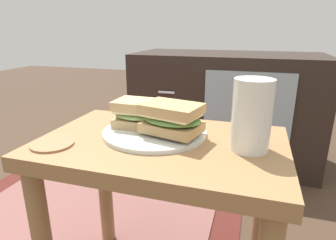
% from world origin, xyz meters
% --- Properties ---
extents(side_table, '(0.56, 0.36, 0.46)m').
position_xyz_m(side_table, '(0.00, 0.00, 0.37)').
color(side_table, olive).
rests_on(side_table, ground).
extents(tv_cabinet, '(0.96, 0.46, 0.58)m').
position_xyz_m(tv_cabinet, '(0.05, 0.95, 0.29)').
color(tv_cabinet, black).
rests_on(tv_cabinet, ground).
extents(area_rug, '(1.13, 0.81, 0.01)m').
position_xyz_m(area_rug, '(-0.38, 0.33, 0.00)').
color(area_rug, '#4C1E19').
rests_on(area_rug, ground).
extents(plate, '(0.25, 0.25, 0.01)m').
position_xyz_m(plate, '(-0.03, 0.03, 0.47)').
color(plate, silver).
rests_on(plate, side_table).
extents(sandwich_front, '(0.13, 0.09, 0.07)m').
position_xyz_m(sandwich_front, '(-0.08, 0.05, 0.50)').
color(sandwich_front, tan).
rests_on(sandwich_front, plate).
extents(sandwich_back, '(0.16, 0.13, 0.07)m').
position_xyz_m(sandwich_back, '(0.02, 0.02, 0.51)').
color(sandwich_back, tan).
rests_on(sandwich_back, plate).
extents(beer_glass, '(0.08, 0.08, 0.15)m').
position_xyz_m(beer_glass, '(0.19, 0.01, 0.53)').
color(beer_glass, silver).
rests_on(beer_glass, side_table).
extents(coaster, '(0.09, 0.09, 0.01)m').
position_xyz_m(coaster, '(-0.22, -0.10, 0.46)').
color(coaster, '#996B47').
rests_on(coaster, side_table).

